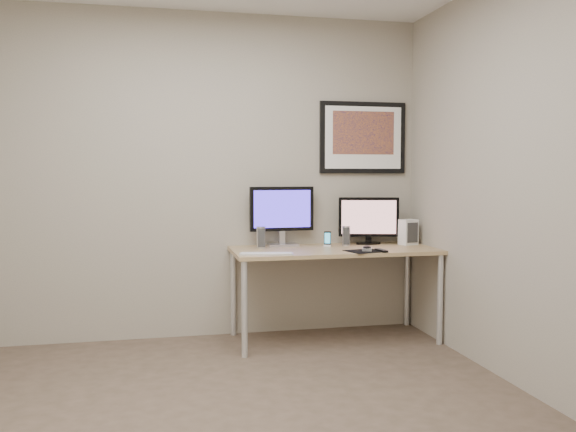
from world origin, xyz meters
name	(u,v)px	position (x,y,z in m)	size (l,w,h in m)	color
floor	(229,416)	(0.00, 0.00, 0.00)	(3.60, 3.60, 0.00)	#483B2D
room	(218,119)	(0.00, 0.45, 1.64)	(3.60, 3.60, 3.60)	white
desk	(334,257)	(1.00, 1.35, 0.66)	(1.60, 0.70, 0.73)	olive
framed_art	(363,138)	(1.35, 1.68, 1.62)	(0.75, 0.04, 0.60)	black
monitor_large	(282,213)	(0.63, 1.60, 1.00)	(0.53, 0.18, 0.48)	silver
monitor_tv	(369,219)	(1.36, 1.56, 0.94)	(0.49, 0.16, 0.39)	black
speaker_left	(261,237)	(0.44, 1.48, 0.82)	(0.07, 0.07, 0.17)	silver
speaker_right	(346,236)	(1.15, 1.49, 0.81)	(0.07, 0.07, 0.16)	silver
phone_dock	(328,239)	(0.99, 1.48, 0.79)	(0.06, 0.06, 0.12)	black
keyboard	(266,254)	(0.41, 1.11, 0.74)	(0.39, 0.10, 0.01)	silver
mousepad	(365,251)	(1.17, 1.12, 0.73)	(0.26, 0.23, 0.00)	black
mouse	(367,248)	(1.20, 1.14, 0.75)	(0.07, 0.12, 0.04)	black
remote	(381,250)	(1.29, 1.09, 0.74)	(0.04, 0.16, 0.02)	black
fan_unit	(408,232)	(1.67, 1.45, 0.83)	(0.14, 0.10, 0.21)	silver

